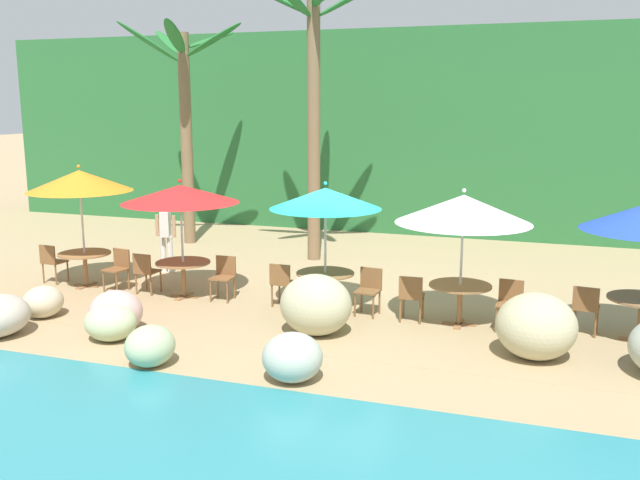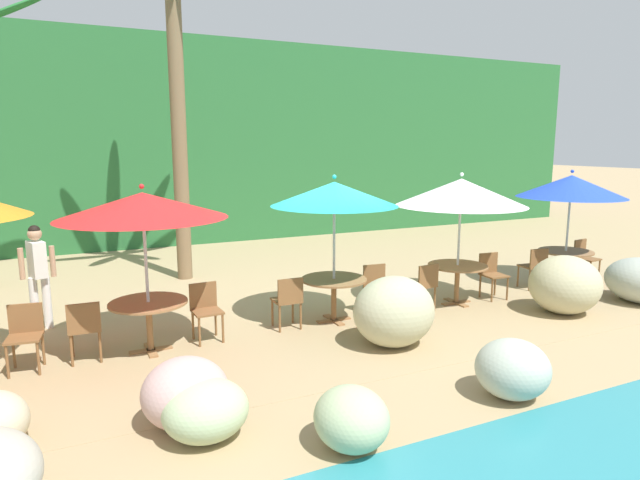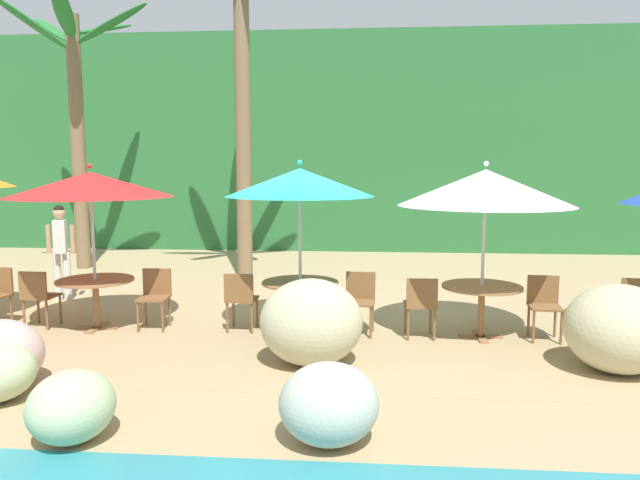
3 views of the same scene
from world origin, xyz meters
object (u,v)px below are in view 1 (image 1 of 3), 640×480
at_px(dining_table_white, 460,291).
at_px(palm_tree_second, 314,67).
at_px(umbrella_white, 463,209).
at_px(waiter_in_white, 166,231).
at_px(umbrella_red, 180,194).
at_px(dining_table_red, 183,268).
at_px(umbrella_teal, 325,198).
at_px(chair_red_inland, 145,270).
at_px(chair_teal_seaward, 369,288).
at_px(chair_teal_inland, 282,281).
at_px(chair_blue_inland, 586,306).
at_px(chair_orange_seaward, 118,266).
at_px(dining_table_teal, 325,279).
at_px(chair_white_inland, 411,295).
at_px(chair_white_seaward, 510,301).
at_px(chair_orange_inland, 52,260).
at_px(umbrella_orange, 80,181).
at_px(chair_red_seaward, 224,274).
at_px(dining_table_orange, 85,259).
at_px(palm_tree_nearest, 185,101).

xyz_separation_m(dining_table_white, palm_tree_second, (-4.20, 4.18, 4.11)).
bearing_deg(umbrella_white, waiter_in_white, 166.00).
bearing_deg(waiter_in_white, umbrella_red, -50.50).
relative_size(dining_table_white, palm_tree_second, 0.16).
height_order(umbrella_red, dining_table_red, umbrella_red).
xyz_separation_m(umbrella_teal, dining_table_white, (2.54, -0.07, -1.54)).
bearing_deg(chair_red_inland, dining_table_white, 0.53).
xyz_separation_m(chair_teal_seaward, umbrella_white, (1.69, -0.10, 1.58)).
relative_size(chair_teal_inland, chair_blue_inland, 1.00).
distance_m(chair_orange_seaward, dining_table_white, 7.11).
height_order(dining_table_teal, palm_tree_second, palm_tree_second).
bearing_deg(umbrella_white, chair_white_inland, -171.13).
bearing_deg(chair_blue_inland, chair_white_seaward, -175.88).
bearing_deg(dining_table_white, chair_white_inland, -171.13).
bearing_deg(palm_tree_second, chair_orange_inland, -138.20).
xyz_separation_m(umbrella_teal, chair_white_inland, (1.70, -0.21, -1.64)).
bearing_deg(dining_table_white, waiter_in_white, 166.00).
relative_size(dining_table_white, waiter_in_white, 0.65).
height_order(umbrella_orange, dining_table_red, umbrella_orange).
bearing_deg(umbrella_white, chair_red_seaward, 178.42).
distance_m(dining_table_orange, umbrella_red, 2.85).
height_order(umbrella_white, waiter_in_white, umbrella_white).
bearing_deg(umbrella_red, chair_orange_seaward, 178.50).
xyz_separation_m(chair_orange_inland, palm_tree_nearest, (0.62, 4.96, 3.43)).
bearing_deg(umbrella_white, chair_white_seaward, 1.99).
height_order(dining_table_white, chair_blue_inland, chair_blue_inland).
bearing_deg(chair_teal_inland, palm_tree_second, 100.90).
relative_size(chair_red_inland, palm_tree_nearest, 0.15).
bearing_deg(umbrella_orange, chair_red_inland, -4.51).
bearing_deg(chair_red_seaward, chair_red_inland, -173.67).
xyz_separation_m(chair_red_inland, waiter_in_white, (-0.58, 1.80, 0.47)).
distance_m(chair_teal_inland, dining_table_white, 3.39).
height_order(umbrella_red, umbrella_white, umbrella_white).
distance_m(dining_table_white, chair_blue_inland, 2.10).
bearing_deg(waiter_in_white, dining_table_white, -14.00).
bearing_deg(chair_orange_inland, umbrella_red, -0.80).
bearing_deg(dining_table_teal, palm_tree_nearest, 138.95).
height_order(chair_orange_seaward, umbrella_red, umbrella_red).
bearing_deg(dining_table_teal, chair_teal_seaward, 1.45).
bearing_deg(chair_teal_seaward, umbrella_white, -3.27).
bearing_deg(palm_tree_nearest, chair_white_inland, -34.93).
xyz_separation_m(chair_white_seaward, chair_blue_inland, (1.24, 0.09, 0.00)).
xyz_separation_m(chair_red_seaward, waiter_in_white, (-2.28, 1.61, 0.47)).
relative_size(chair_white_seaward, chair_white_inland, 1.00).
bearing_deg(chair_orange_inland, chair_blue_inland, 0.39).
relative_size(chair_red_inland, chair_white_inland, 1.00).
xyz_separation_m(dining_table_white, waiter_in_white, (-6.98, 1.74, 0.37)).
height_order(umbrella_teal, chair_white_seaward, umbrella_teal).
distance_m(dining_table_red, umbrella_white, 5.73).
relative_size(chair_teal_seaward, dining_table_white, 0.79).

